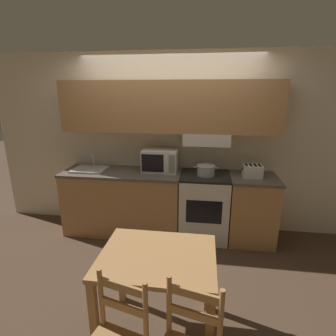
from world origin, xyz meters
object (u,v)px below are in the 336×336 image
toaster (252,171)px  dining_table (158,268)px  stove_range (204,206)px  cooking_pot (206,170)px  microwave (160,160)px  sink_basin (90,169)px

toaster → dining_table: size_ratio=0.28×
stove_range → cooking_pot: size_ratio=2.83×
stove_range → toaster: toaster is taller
stove_range → microwave: size_ratio=1.90×
stove_range → dining_table: stove_range is taller
cooking_pot → sink_basin: 1.66m
microwave → dining_table: microwave is taller
dining_table → stove_range: bearing=77.7°
stove_range → sink_basin: sink_basin is taller
microwave → toaster: (1.25, -0.10, -0.07)m
toaster → dining_table: bearing=-120.5°
cooking_pot → sink_basin: sink_basin is taller
sink_basin → dining_table: 2.12m
stove_range → toaster: (0.61, -0.00, 0.55)m
stove_range → dining_table: (-0.36, -1.67, 0.19)m
sink_basin → stove_range: bearing=0.1°
stove_range → sink_basin: (-1.65, -0.00, 0.48)m
sink_basin → dining_table: size_ratio=0.51×
microwave → sink_basin: size_ratio=1.04×
cooking_pot → microwave: bearing=169.3°
cooking_pot → toaster: 0.61m
microwave → sink_basin: microwave is taller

